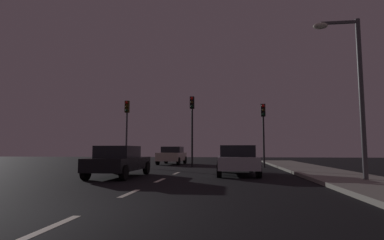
% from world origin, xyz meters
% --- Properties ---
extents(ground_plane, '(80.00, 80.00, 0.00)m').
position_xyz_m(ground_plane, '(0.00, 7.00, 0.00)').
color(ground_plane, black).
extents(sidewalk_curb_right, '(3.00, 40.00, 0.15)m').
position_xyz_m(sidewalk_curb_right, '(7.50, 7.00, 0.07)').
color(sidewalk_curb_right, gray).
rests_on(sidewalk_curb_right, ground_plane).
extents(lane_stripe_nearest, '(0.16, 1.60, 0.01)m').
position_xyz_m(lane_stripe_nearest, '(0.00, -1.20, 0.00)').
color(lane_stripe_nearest, silver).
rests_on(lane_stripe_nearest, ground_plane).
extents(lane_stripe_second, '(0.16, 1.60, 0.01)m').
position_xyz_m(lane_stripe_second, '(0.00, 2.60, 0.00)').
color(lane_stripe_second, silver).
rests_on(lane_stripe_second, ground_plane).
extents(lane_stripe_third, '(0.16, 1.60, 0.01)m').
position_xyz_m(lane_stripe_third, '(0.00, 6.40, 0.00)').
color(lane_stripe_third, silver).
rests_on(lane_stripe_third, ground_plane).
extents(lane_stripe_fourth, '(0.16, 1.60, 0.01)m').
position_xyz_m(lane_stripe_fourth, '(0.00, 10.20, 0.00)').
color(lane_stripe_fourth, silver).
rests_on(lane_stripe_fourth, ground_plane).
extents(traffic_signal_left, '(0.32, 0.38, 4.95)m').
position_xyz_m(traffic_signal_left, '(-4.90, 16.29, 3.46)').
color(traffic_signal_left, '#4C4C51').
rests_on(traffic_signal_left, ground_plane).
extents(traffic_signal_center, '(0.32, 0.38, 5.16)m').
position_xyz_m(traffic_signal_center, '(0.08, 16.29, 3.60)').
color(traffic_signal_center, black).
rests_on(traffic_signal_center, ground_plane).
extents(traffic_signal_right, '(0.32, 0.38, 4.51)m').
position_xyz_m(traffic_signal_right, '(5.20, 16.29, 3.18)').
color(traffic_signal_right, '#2D2D30').
rests_on(traffic_signal_right, ground_plane).
extents(car_stopped_ahead, '(2.10, 4.65, 1.45)m').
position_xyz_m(car_stopped_ahead, '(3.15, 9.64, 0.74)').
color(car_stopped_ahead, silver).
rests_on(car_stopped_ahead, ground_plane).
extents(car_adjacent_lane, '(1.86, 4.53, 1.41)m').
position_xyz_m(car_adjacent_lane, '(-2.23, 7.71, 0.72)').
color(car_adjacent_lane, black).
rests_on(car_adjacent_lane, ground_plane).
extents(car_oncoming_far, '(2.10, 3.99, 1.51)m').
position_xyz_m(car_oncoming_far, '(-2.16, 20.26, 0.77)').
color(car_oncoming_far, beige).
rests_on(car_oncoming_far, ground_plane).
extents(street_lamp_right, '(1.75, 0.36, 6.28)m').
position_xyz_m(street_lamp_right, '(7.51, 6.20, 3.83)').
color(street_lamp_right, '#4C4C51').
rests_on(street_lamp_right, ground_plane).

